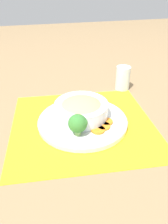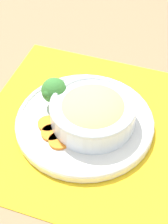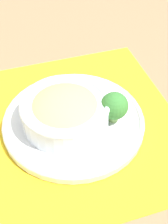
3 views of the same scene
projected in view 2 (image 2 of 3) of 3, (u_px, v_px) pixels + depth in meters
ground_plane at (85, 126)px, 0.86m from camera, size 4.00×4.00×0.00m
placemat at (85, 126)px, 0.86m from camera, size 0.54×0.52×0.00m
plate at (85, 122)px, 0.85m from camera, size 0.32×0.32×0.02m
bowl at (93, 110)px, 0.82m from camera, size 0.19×0.19×0.07m
broccoli_floret at (54, 91)px, 0.86m from camera, size 0.06×0.06×0.07m
carrot_slice_near at (48, 124)px, 0.84m from camera, size 0.05×0.05×0.01m
carrot_slice_middle at (52, 133)px, 0.82m from camera, size 0.05×0.05×0.01m
carrot_slice_far at (59, 141)px, 0.80m from camera, size 0.05×0.05×0.01m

